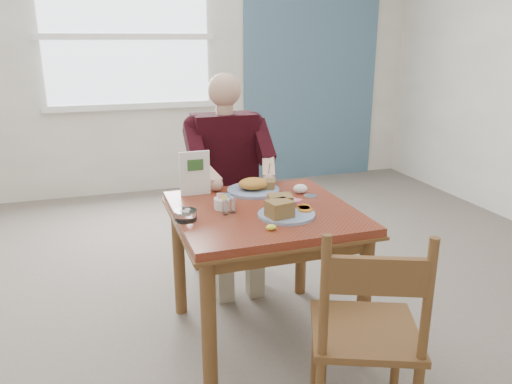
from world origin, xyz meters
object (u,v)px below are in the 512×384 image
object	(u,v)px
chair_near	(366,335)
near_plate	(284,209)
far_plate	(254,187)
table	(263,229)
diner	(228,165)
chair_far	(225,210)

from	to	relation	value
chair_near	near_plate	bearing A→B (deg)	97.46
chair_near	near_plate	xyz separation A→B (m)	(-0.09, 0.68, 0.31)
chair_near	far_plate	distance (m)	1.15
table	near_plate	world-z (taller)	near_plate
diner	far_plate	bearing A→B (deg)	-83.79
chair_far	diner	xyz separation A→B (m)	(0.00, -0.09, 0.33)
chair_far	table	bearing A→B (deg)	-90.00
far_plate	diner	bearing A→B (deg)	96.21
chair_far	chair_near	distance (m)	1.62
table	diner	world-z (taller)	diner
chair_far	far_plate	distance (m)	0.59
chair_far	diner	bearing A→B (deg)	-89.99
near_plate	far_plate	xyz separation A→B (m)	(-0.01, 0.43, -0.00)
chair_far	far_plate	xyz separation A→B (m)	(0.05, -0.51, 0.30)
diner	near_plate	world-z (taller)	diner
table	near_plate	distance (m)	0.21
near_plate	far_plate	size ratio (longest dim) A/B	0.78
chair_near	far_plate	bearing A→B (deg)	95.25
table	chair_near	world-z (taller)	chair_near
chair_near	near_plate	distance (m)	0.75
near_plate	diner	bearing A→B (deg)	93.93
chair_far	chair_near	size ratio (longest dim) A/B	1.00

